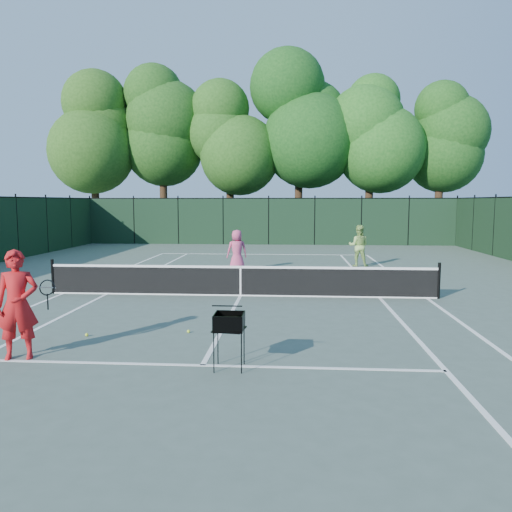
# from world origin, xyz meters

# --- Properties ---
(ground) EXTENTS (90.00, 90.00, 0.00)m
(ground) POSITION_xyz_m (0.00, 0.00, 0.00)
(ground) COLOR #49594E
(ground) RESTS_ON ground
(sideline_doubles_left) EXTENTS (0.10, 23.77, 0.01)m
(sideline_doubles_left) POSITION_xyz_m (-5.49, 0.00, 0.00)
(sideline_doubles_left) COLOR white
(sideline_doubles_left) RESTS_ON ground
(sideline_doubles_right) EXTENTS (0.10, 23.77, 0.01)m
(sideline_doubles_right) POSITION_xyz_m (5.49, 0.00, 0.00)
(sideline_doubles_right) COLOR white
(sideline_doubles_right) RESTS_ON ground
(sideline_singles_left) EXTENTS (0.10, 23.77, 0.01)m
(sideline_singles_left) POSITION_xyz_m (-4.12, 0.00, 0.00)
(sideline_singles_left) COLOR white
(sideline_singles_left) RESTS_ON ground
(sideline_singles_right) EXTENTS (0.10, 23.77, 0.01)m
(sideline_singles_right) POSITION_xyz_m (4.12, 0.00, 0.00)
(sideline_singles_right) COLOR white
(sideline_singles_right) RESTS_ON ground
(baseline_far) EXTENTS (10.97, 0.10, 0.01)m
(baseline_far) POSITION_xyz_m (0.00, 11.88, 0.00)
(baseline_far) COLOR white
(baseline_far) RESTS_ON ground
(service_line_near) EXTENTS (8.23, 0.10, 0.01)m
(service_line_near) POSITION_xyz_m (0.00, -6.40, 0.00)
(service_line_near) COLOR white
(service_line_near) RESTS_ON ground
(service_line_far) EXTENTS (8.23, 0.10, 0.01)m
(service_line_far) POSITION_xyz_m (0.00, 6.40, 0.00)
(service_line_far) COLOR white
(service_line_far) RESTS_ON ground
(center_service_line) EXTENTS (0.10, 12.80, 0.01)m
(center_service_line) POSITION_xyz_m (0.00, 0.00, 0.00)
(center_service_line) COLOR white
(center_service_line) RESTS_ON ground
(tennis_net) EXTENTS (11.69, 0.09, 1.06)m
(tennis_net) POSITION_xyz_m (0.00, 0.00, 0.48)
(tennis_net) COLOR black
(tennis_net) RESTS_ON ground
(fence_far) EXTENTS (24.00, 0.05, 3.00)m
(fence_far) POSITION_xyz_m (0.00, 18.00, 1.50)
(fence_far) COLOR black
(fence_far) RESTS_ON ground
(tree_0) EXTENTS (6.40, 6.40, 13.14)m
(tree_0) POSITION_xyz_m (-13.00, 21.50, 8.16)
(tree_0) COLOR black
(tree_0) RESTS_ON ground
(tree_1) EXTENTS (6.80, 6.80, 13.98)m
(tree_1) POSITION_xyz_m (-8.00, 22.00, 8.69)
(tree_1) COLOR black
(tree_1) RESTS_ON ground
(tree_2) EXTENTS (6.00, 6.00, 12.40)m
(tree_2) POSITION_xyz_m (-3.00, 21.80, 7.73)
(tree_2) COLOR black
(tree_2) RESTS_ON ground
(tree_3) EXTENTS (7.00, 7.00, 14.45)m
(tree_3) POSITION_xyz_m (2.00, 22.30, 9.01)
(tree_3) COLOR black
(tree_3) RESTS_ON ground
(tree_4) EXTENTS (6.20, 6.20, 12.97)m
(tree_4) POSITION_xyz_m (7.00, 21.60, 8.14)
(tree_4) COLOR black
(tree_4) RESTS_ON ground
(tree_5) EXTENTS (5.80, 5.80, 12.23)m
(tree_5) POSITION_xyz_m (12.00, 22.10, 7.71)
(tree_5) COLOR black
(tree_5) RESTS_ON ground
(coach) EXTENTS (0.89, 0.85, 1.97)m
(coach) POSITION_xyz_m (-3.36, -6.24, 0.99)
(coach) COLOR red
(coach) RESTS_ON ground
(player_pink) EXTENTS (0.95, 0.76, 1.69)m
(player_pink) POSITION_xyz_m (-0.69, 5.29, 0.85)
(player_pink) COLOR #C94772
(player_pink) RESTS_ON ground
(player_green) EXTENTS (0.99, 0.83, 1.81)m
(player_green) POSITION_xyz_m (4.43, 7.20, 0.90)
(player_green) COLOR #96BF5F
(player_green) RESTS_ON ground
(ball_hopper) EXTENTS (0.56, 0.56, 0.95)m
(ball_hopper) POSITION_xyz_m (0.48, -6.52, 0.80)
(ball_hopper) COLOR black
(ball_hopper) RESTS_ON ground
(loose_ball_near_cart) EXTENTS (0.07, 0.07, 0.07)m
(loose_ball_near_cart) POSITION_xyz_m (-0.69, -4.29, 0.03)
(loose_ball_near_cart) COLOR #C9EC30
(loose_ball_near_cart) RESTS_ON ground
(loose_ball_midcourt) EXTENTS (0.07, 0.07, 0.07)m
(loose_ball_midcourt) POSITION_xyz_m (-2.76, -4.72, 0.03)
(loose_ball_midcourt) COLOR #CDE22E
(loose_ball_midcourt) RESTS_ON ground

